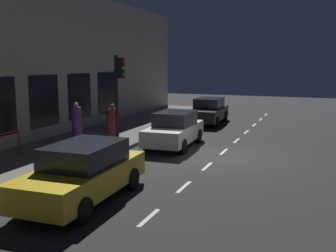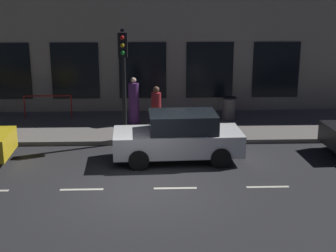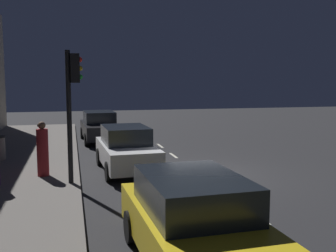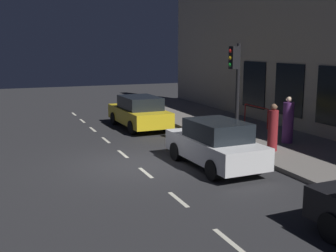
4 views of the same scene
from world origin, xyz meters
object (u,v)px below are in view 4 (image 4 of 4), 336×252
at_px(pedestrian_1, 288,122).
at_px(pedestrian_0, 273,129).
at_px(traffic_light, 235,77).
at_px(parked_car_2, 215,144).
at_px(parked_car_0, 139,112).

bearing_deg(pedestrian_1, pedestrian_0, 137.57).
xyz_separation_m(traffic_light, pedestrian_0, (0.97, -1.14, -1.86)).
xyz_separation_m(traffic_light, parked_car_2, (-1.80, -1.83, -2.03)).
xyz_separation_m(parked_car_0, parked_car_2, (0.14, -7.52, -0.00)).
distance_m(parked_car_0, pedestrian_0, 7.43).
distance_m(parked_car_2, pedestrian_0, 2.87).
bearing_deg(parked_car_0, pedestrian_0, -68.73).
height_order(traffic_light, pedestrian_1, traffic_light).
height_order(traffic_light, parked_car_2, traffic_light).
bearing_deg(parked_car_2, traffic_light, 42.88).
xyz_separation_m(traffic_light, parked_car_0, (-1.95, 5.70, -2.03)).
bearing_deg(traffic_light, parked_car_2, -134.67).
height_order(parked_car_0, pedestrian_1, pedestrian_1).
height_order(parked_car_2, pedestrian_0, pedestrian_0).
bearing_deg(parked_car_2, pedestrian_0, 11.49).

